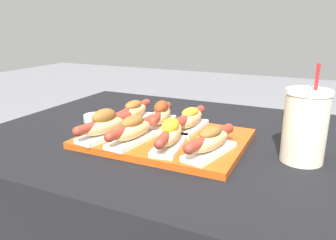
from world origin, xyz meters
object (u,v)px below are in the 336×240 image
Objects in this scene: hot_dog_2 at (170,134)px; drink_cup at (305,126)px; hot_dog_1 at (133,130)px; sauce_bowl at (94,118)px; hot_dog_4 at (134,111)px; hot_dog_6 at (190,119)px; hot_dog_3 at (210,141)px; hot_dog_0 at (104,125)px; hot_dog_5 at (161,115)px; serving_tray at (165,139)px.

hot_dog_2 is 0.32m from drink_cup.
hot_dog_1 reaches higher than sauce_bowl.
hot_dog_4 is at bearing 173.17° from drink_cup.
drink_cup reaches higher than hot_dog_6.
hot_dog_3 is 0.98× the size of hot_dog_4.
hot_dog_3 is 0.48m from sauce_bowl.
hot_dog_3 is (0.30, 0.01, -0.00)m from hot_dog_0.
hot_dog_5 is at bearing 88.31° from hot_dog_1.
sauce_bowl is at bearing -177.18° from hot_dog_4.
hot_dog_0 reaches higher than hot_dog_3.
hot_dog_0 is 0.18m from hot_dog_5.
sauce_bowl is (-0.16, 0.16, -0.04)m from hot_dog_0.
drink_cup is at bearing -6.83° from hot_dog_4.
hot_dog_2 is 0.15m from hot_dog_6.
hot_dog_0 is at bearing -176.92° from hot_dog_2.
serving_tray is at bearing 56.43° from hot_dog_1.
hot_dog_5 is at bearing 179.29° from hot_dog_6.
hot_dog_1 reaches higher than hot_dog_3.
hot_dog_6 reaches higher than serving_tray.
hot_dog_1 is 0.16m from hot_dog_5.
hot_dog_0 is at bearing -179.88° from hot_dog_1.
hot_dog_6 is 0.88× the size of drink_cup.
sauce_bowl reaches higher than serving_tray.
hot_dog_0 is 0.99× the size of hot_dog_2.
serving_tray is at bearing -56.28° from hot_dog_5.
hot_dog_2 is 1.01× the size of hot_dog_3.
serving_tray is 2.15× the size of hot_dog_2.
hot_dog_2 is 1.01× the size of hot_dog_5.
hot_dog_2 is at bearing -55.72° from serving_tray.
hot_dog_6 is 2.79× the size of sauce_bowl.
hot_dog_0 reaches higher than hot_dog_5.
hot_dog_1 is at bearing -32.15° from sauce_bowl.
hot_dog_2 is at bearing 3.08° from hot_dog_0.
hot_dog_6 is 0.35m from sauce_bowl.
hot_dog_4 is 1.00× the size of hot_dog_6.
hot_dog_1 is 0.99× the size of hot_dog_4.
hot_dog_1 is at bearing -123.57° from serving_tray.
hot_dog_2 is (0.05, -0.07, 0.04)m from serving_tray.
hot_dog_2 is at bearing 179.36° from hot_dog_3.
hot_dog_2 is at bearing -37.80° from hot_dog_4.
serving_tray is 2.12× the size of hot_dog_6.
serving_tray is 0.10m from hot_dog_2.
hot_dog_5 is (-0.21, 0.15, 0.00)m from hot_dog_3.
hot_dog_0 is 1.00× the size of hot_dog_3.
hot_dog_5 reaches higher than hot_dog_3.
serving_tray is at bearing -13.61° from sauce_bowl.
hot_dog_3 is 0.86× the size of drink_cup.
hot_dog_3 is 2.73× the size of sauce_bowl.
hot_dog_5 is 2.74× the size of sauce_bowl.
hot_dog_4 is 0.88× the size of drink_cup.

